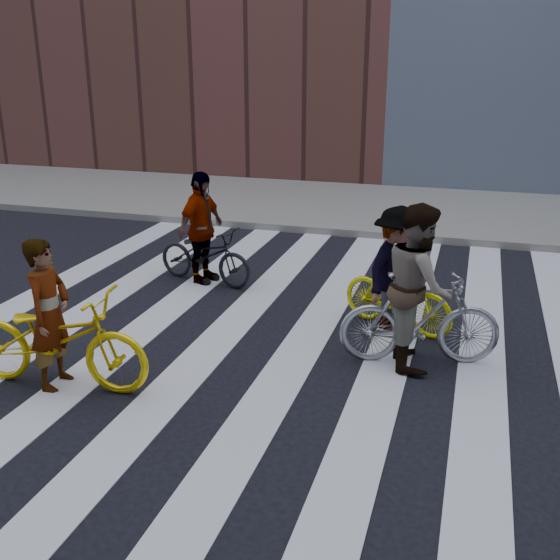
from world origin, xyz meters
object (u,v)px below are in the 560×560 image
at_px(rider_left, 49,314).
at_px(rider_right, 395,269).
at_px(rider_mid, 418,286).
at_px(bike_yellow_right, 398,295).
at_px(rider_rear, 201,228).
at_px(bike_dark_rear, 205,255).
at_px(bike_yellow_left, 56,339).
at_px(bike_silver_mid, 420,319).

distance_m(rider_left, rider_right, 4.34).
xyz_separation_m(rider_mid, rider_right, (-0.38, 0.95, -0.13)).
height_order(bike_yellow_right, rider_right, rider_right).
relative_size(rider_left, rider_mid, 0.87).
relative_size(rider_left, rider_rear, 0.94).
relative_size(bike_yellow_right, bike_dark_rear, 0.94).
distance_m(bike_yellow_left, bike_yellow_right, 4.34).
relative_size(bike_yellow_right, rider_right, 0.97).
distance_m(bike_yellow_right, rider_right, 0.35).
xyz_separation_m(bike_yellow_left, bike_dark_rear, (0.17, 3.73, -0.11)).
distance_m(rider_left, rider_mid, 4.16).
height_order(bike_dark_rear, rider_mid, rider_mid).
bearing_deg(rider_rear, bike_silver_mid, -105.01).
xyz_separation_m(bike_dark_rear, rider_rear, (-0.05, 0.00, 0.44)).
distance_m(bike_yellow_left, rider_left, 0.29).
bearing_deg(bike_yellow_left, rider_mid, -68.90).
height_order(bike_silver_mid, rider_mid, rider_mid).
bearing_deg(bike_dark_rear, bike_silver_mid, -105.34).
distance_m(rider_right, rider_rear, 3.39).
bearing_deg(bike_yellow_left, rider_right, -55.20).
distance_m(bike_yellow_left, rider_right, 4.31).
distance_m(rider_left, rider_rear, 3.74).
relative_size(bike_yellow_right, rider_rear, 0.91).
relative_size(bike_yellow_right, rider_mid, 0.84).
xyz_separation_m(bike_silver_mid, rider_mid, (-0.05, 0.00, 0.41)).
bearing_deg(rider_rear, bike_yellow_left, -168.43).
xyz_separation_m(bike_dark_rear, rider_mid, (3.55, -1.98, 0.52)).
relative_size(bike_silver_mid, bike_yellow_right, 1.15).
xyz_separation_m(bike_yellow_right, rider_right, (-0.05, -0.00, 0.35)).
relative_size(rider_left, rider_right, 1.01).
bearing_deg(bike_dark_rear, bike_yellow_right, -94.30).
relative_size(bike_silver_mid, rider_rear, 1.05).
relative_size(bike_silver_mid, rider_right, 1.12).
height_order(bike_yellow_left, rider_mid, rider_mid).
bearing_deg(bike_yellow_right, rider_mid, -136.91).
bearing_deg(bike_dark_rear, rider_left, -169.96).
xyz_separation_m(bike_silver_mid, bike_dark_rear, (-3.60, 1.98, -0.11)).
relative_size(bike_dark_rear, rider_right, 1.04).
distance_m(bike_yellow_left, bike_dark_rear, 3.74).
bearing_deg(rider_rear, rider_left, -169.20).
height_order(bike_dark_rear, rider_rear, rider_rear).
bearing_deg(rider_mid, bike_yellow_left, 101.43).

